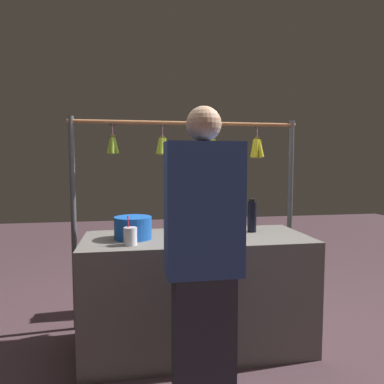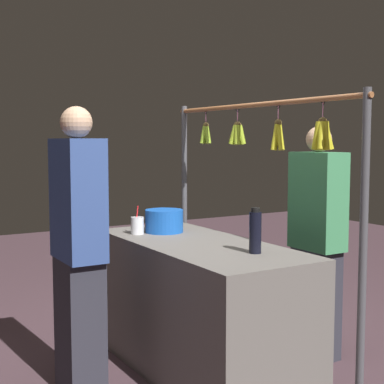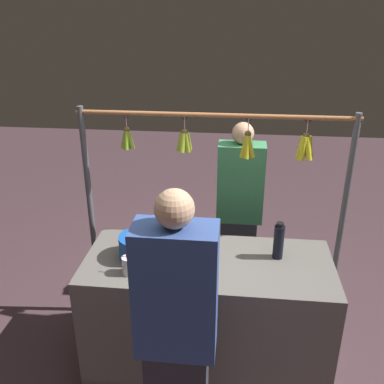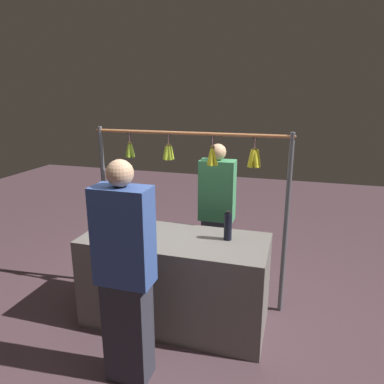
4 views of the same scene
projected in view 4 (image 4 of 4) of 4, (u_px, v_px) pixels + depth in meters
ground_plane at (176, 319)px, 3.41m from camera, size 12.00×12.00×0.00m
market_counter at (175, 280)px, 3.30m from camera, size 1.65×0.71×0.84m
display_rack at (192, 184)px, 3.48m from camera, size 1.93×0.13×1.75m
water_bottle at (228, 226)px, 3.11m from camera, size 0.07×0.07×0.26m
blue_bucket at (127, 224)px, 3.30m from camera, size 0.27×0.27×0.16m
drink_cup at (115, 234)px, 3.12m from camera, size 0.09×0.09×0.19m
vendor_person at (217, 217)px, 3.90m from camera, size 0.37×0.20×1.57m
customer_person at (126, 278)px, 2.53m from camera, size 0.40×0.21×1.67m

